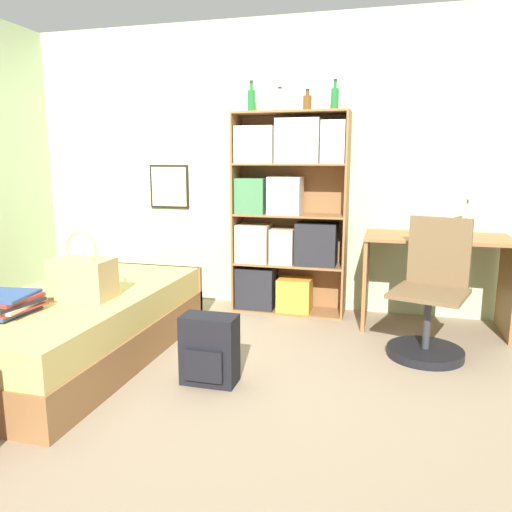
% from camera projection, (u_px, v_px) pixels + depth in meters
% --- Properties ---
extents(ground_plane, '(14.00, 14.00, 0.00)m').
position_uv_depth(ground_plane, '(167.00, 367.00, 3.34)').
color(ground_plane, gray).
extents(wall_back, '(10.00, 0.09, 2.60)m').
position_uv_depth(wall_back, '(239.00, 167.00, 4.68)').
color(wall_back, beige).
rests_on(wall_back, ground_plane).
extents(bed, '(1.01, 2.05, 0.47)m').
position_uv_depth(bed, '(83.00, 325.00, 3.48)').
color(bed, olive).
rests_on(bed, ground_plane).
extents(handbag, '(0.39, 0.24, 0.45)m').
position_uv_depth(handbag, '(83.00, 278.00, 3.27)').
color(handbag, tan).
rests_on(handbag, bed).
extents(book_stack_on_bed, '(0.34, 0.38, 0.12)m').
position_uv_depth(book_stack_on_bed, '(8.00, 304.00, 2.95)').
color(book_stack_on_bed, '#334C84').
rests_on(book_stack_on_bed, bed).
extents(bookcase, '(1.00, 0.33, 1.77)m').
position_uv_depth(bookcase, '(284.00, 215.00, 4.43)').
color(bookcase, olive).
rests_on(bookcase, ground_plane).
extents(bottle_green, '(0.07, 0.07, 0.27)m').
position_uv_depth(bottle_green, '(251.00, 101.00, 4.37)').
color(bottle_green, '#1E6B2D').
rests_on(bottle_green, bookcase).
extents(bottle_brown, '(0.07, 0.07, 0.21)m').
position_uv_depth(bottle_brown, '(280.00, 102.00, 4.27)').
color(bottle_brown, '#B7BCC1').
rests_on(bottle_brown, bookcase).
extents(bottle_clear, '(0.07, 0.07, 0.18)m').
position_uv_depth(bottle_clear, '(307.00, 103.00, 4.24)').
color(bottle_clear, brown).
rests_on(bottle_clear, bookcase).
extents(bottle_blue, '(0.07, 0.07, 0.26)m').
position_uv_depth(bottle_blue, '(335.00, 99.00, 4.17)').
color(bottle_blue, '#1E6B2D').
rests_on(bottle_blue, bookcase).
extents(desk, '(1.13, 0.61, 0.77)m').
position_uv_depth(desk, '(435.00, 265.00, 4.04)').
color(desk, olive).
rests_on(desk, ground_plane).
extents(desk_lamp, '(0.15, 0.10, 0.40)m').
position_uv_depth(desk_lamp, '(471.00, 203.00, 3.89)').
color(desk_lamp, '#ADA89E').
rests_on(desk_lamp, desk).
extents(desk_chair, '(0.60, 0.60, 0.97)m').
position_uv_depth(desk_chair, '(429.00, 313.00, 3.52)').
color(desk_chair, black).
rests_on(desk_chair, ground_plane).
extents(backpack, '(0.34, 0.22, 0.43)m').
position_uv_depth(backpack, '(209.00, 350.00, 3.07)').
color(backpack, black).
rests_on(backpack, ground_plane).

